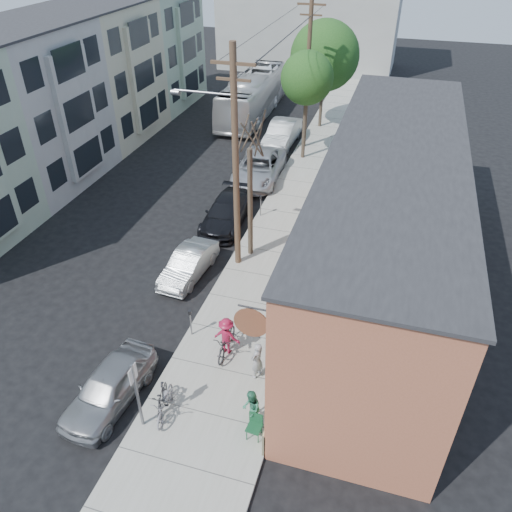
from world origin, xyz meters
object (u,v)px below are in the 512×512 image
(car_3, at_px, (259,167))
(car_2, at_px, (226,213))
(patron_green, at_px, (251,409))
(cyclist, at_px, (227,336))
(parking_meter_far, at_px, (261,202))
(car_0, at_px, (109,386))
(tree_leafy_mid, at_px, (307,78))
(tree_leafy_far, at_px, (325,56))
(parked_bike_b, at_px, (165,403))
(patron_grey, at_px, (257,360))
(parked_bike_a, at_px, (162,399))
(utility_pole_near, at_px, (234,160))
(car_1, at_px, (189,264))
(tree_bare, at_px, (250,204))
(patio_chair_b, at_px, (254,428))
(car_4, at_px, (282,133))
(bus, at_px, (253,95))
(patio_chair_a, at_px, (280,369))
(parking_meter_near, at_px, (190,319))
(sign_post, at_px, (136,390))

(car_3, bearing_deg, car_2, -94.72)
(patron_green, bearing_deg, cyclist, -164.72)
(parking_meter_far, bearing_deg, cyclist, -80.80)
(car_0, bearing_deg, car_2, 95.86)
(patron_green, bearing_deg, tree_leafy_mid, 170.26)
(parking_meter_far, xyz_separation_m, tree_leafy_far, (0.55, 14.76, 4.41))
(parked_bike_b, bearing_deg, patron_grey, 34.38)
(tree_leafy_mid, xyz_separation_m, parked_bike_a, (-0.08, -21.95, -4.81))
(utility_pole_near, xyz_separation_m, car_1, (-1.84, -1.51, -4.77))
(tree_bare, bearing_deg, patio_chair_b, -72.22)
(parking_meter_far, distance_m, tree_leafy_mid, 9.60)
(parked_bike_b, relative_size, car_1, 0.45)
(tree_leafy_far, xyz_separation_m, car_0, (-2.00, -28.31, -4.68))
(parking_meter_far, bearing_deg, parked_bike_b, -87.32)
(car_4, bearing_deg, car_0, -88.88)
(tree_leafy_far, height_order, car_3, tree_leafy_far)
(car_0, distance_m, car_3, 18.20)
(parked_bike_b, relative_size, bus, 0.15)
(patron_grey, relative_size, car_3, 0.27)
(patron_grey, height_order, car_1, patron_grey)
(patio_chair_a, relative_size, parked_bike_b, 0.50)
(parked_bike_a, height_order, bus, bus)
(tree_leafy_mid, relative_size, car_0, 1.68)
(patron_grey, height_order, bus, bus)
(patio_chair_a, distance_m, car_4, 22.26)
(car_1, bearing_deg, utility_pole_near, 44.06)
(patron_green, bearing_deg, bus, 179.23)
(tree_leafy_far, relative_size, car_4, 1.52)
(parking_meter_near, height_order, car_4, car_4)
(sign_post, distance_m, car_2, 13.22)
(car_2, distance_m, car_4, 11.76)
(tree_bare, relative_size, cyclist, 3.41)
(patio_chair_a, bearing_deg, cyclist, 145.45)
(patron_green, relative_size, parked_bike_a, 0.93)
(bus, bearing_deg, car_1, -81.21)
(patron_grey, distance_m, car_3, 16.46)
(tree_leafy_far, xyz_separation_m, car_4, (-2.00, -4.17, -4.55))
(tree_leafy_mid, distance_m, car_4, 5.43)
(sign_post, relative_size, patron_green, 1.89)
(tree_leafy_far, relative_size, car_2, 1.59)
(patron_grey, distance_m, car_2, 11.05)
(patio_chair_a, bearing_deg, bus, 91.34)
(tree_bare, height_order, tree_leafy_mid, tree_leafy_mid)
(car_1, bearing_deg, parking_meter_near, -61.17)
(sign_post, height_order, cyclist, sign_post)
(patron_green, relative_size, car_1, 0.38)
(tree_bare, distance_m, patron_green, 10.19)
(car_0, relative_size, car_2, 0.85)
(parking_meter_far, bearing_deg, parked_bike_a, -88.02)
(tree_bare, height_order, car_0, tree_bare)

